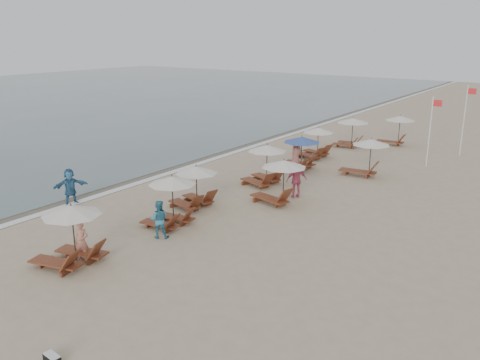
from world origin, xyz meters
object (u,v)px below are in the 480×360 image
Objects in this scene: inland_station_0 at (277,179)px; duffel_bag at (52,359)px; lounger_station_6 at (350,131)px; beachgoer_far_a at (296,180)px; lounger_station_2 at (193,187)px; inland_station_2 at (396,127)px; inland_station_1 at (364,155)px; lounger_station_1 at (169,201)px; lounger_station_5 at (314,143)px; flag_pole_near at (431,128)px; beachgoer_far_b at (296,153)px; beachgoer_near at (82,241)px; waterline_walker at (70,186)px; lounger_station_4 at (298,153)px; lounger_station_0 at (70,237)px; lounger_station_3 at (263,165)px; beachgoer_mid_a at (159,219)px.

inland_station_0 is 14.36m from duffel_bag.
lounger_station_6 reaches higher than beachgoer_far_a.
inland_station_2 is (3.30, 19.67, 0.33)m from lounger_station_2.
duffel_bag is at bearing -89.23° from inland_station_1.
inland_station_1 is 1.53× the size of beachgoer_far_a.
lounger_station_6 is at bearing -134.73° from inland_station_2.
lounger_station_1 is 0.94× the size of lounger_station_5.
duffel_bag is (4.11, -8.87, -1.03)m from lounger_station_1.
beachgoer_far_b is at bearing -142.95° from flag_pole_near.
lounger_station_1 is at bearing -106.75° from inland_station_1.
lounger_station_2 is 6.97m from beachgoer_near.
inland_station_0 is at bearing -31.04° from waterline_walker.
beachgoer_near is (-0.40, -4.37, -0.42)m from lounger_station_1.
lounger_station_2 reaches higher than waterline_walker.
lounger_station_4 is 8.01m from lounger_station_6.
lounger_station_0 is 0.96× the size of inland_station_2.
lounger_station_3 is 14.74m from inland_station_2.
duffel_bag is (1.87, -14.19, -1.16)m from inland_station_0.
inland_station_2 is 24.38m from waterline_walker.
inland_station_2 is (2.56, 14.52, 0.25)m from lounger_station_3.
beachgoer_near is at bearing 97.78° from lounger_station_0.
lounger_station_0 is 0.91× the size of inland_station_0.
beachgoer_mid_a is (-1.93, -23.45, -0.54)m from inland_station_2.
lounger_station_4 is 3.46m from lounger_station_5.
lounger_station_4 is 0.46m from beachgoer_far_b.
beachgoer_far_b is at bearing 131.52° from lounger_station_4.
lounger_station_6 is (-0.10, 19.68, 0.05)m from lounger_station_1.
inland_station_1 is (4.51, -2.41, 0.28)m from lounger_station_5.
lounger_station_5 is 16.57m from waterline_walker.
lounger_station_6 is 1.55× the size of beachgoer_mid_a.
lounger_station_4 reaches higher than duffel_bag.
lounger_station_4 is 12.89m from beachgoer_mid_a.
lounger_station_2 is 0.55× the size of flag_pole_near.
duffel_bag is at bearing -71.22° from beachgoer_near.
flag_pole_near is at bearing -159.90° from beachgoer_far_a.
beachgoer_far_a reaches higher than beachgoer_mid_a.
lounger_station_0 is 5.05× the size of duffel_bag.
beachgoer_mid_a is at bearing 115.12° from duffel_bag.
lounger_station_0 is 23.00m from flag_pole_near.
lounger_station_3 is at bearing -100.02° from inland_station_2.
inland_station_0 is 1.51m from beachgoer_far_a.
beachgoer_near is 6.92m from waterline_walker.
flag_pole_near reaches higher than beachgoer_mid_a.
inland_station_0 is (2.35, -2.41, 0.20)m from lounger_station_3.
inland_station_0 is (2.33, -6.35, 0.26)m from lounger_station_4.
flag_pole_near is (12.47, 17.62, 1.58)m from waterline_walker.
lounger_station_3 is 2.85m from beachgoer_far_a.
lounger_station_6 reaches higher than duffel_bag.
beachgoer_mid_a reaches higher than beachgoer_near.
lounger_station_3 is at bearing -85.55° from lounger_station_5.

